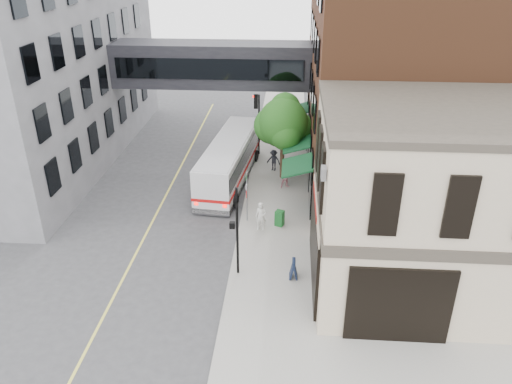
# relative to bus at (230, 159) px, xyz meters

# --- Properties ---
(ground) EXTENTS (120.00, 120.00, 0.00)m
(ground) POSITION_rel_bus_xyz_m (1.22, -12.58, -1.54)
(ground) COLOR #38383A
(ground) RESTS_ON ground
(sidewalk_main) EXTENTS (4.00, 60.00, 0.15)m
(sidewalk_main) POSITION_rel_bus_xyz_m (3.22, 1.42, -1.47)
(sidewalk_main) COLOR gray
(sidewalk_main) RESTS_ON ground
(corner_building) EXTENTS (10.19, 8.12, 8.45)m
(corner_building) POSITION_rel_bus_xyz_m (10.19, -10.58, 2.67)
(corner_building) COLOR #C5B196
(corner_building) RESTS_ON ground
(brick_building) EXTENTS (13.76, 18.00, 14.00)m
(brick_building) POSITION_rel_bus_xyz_m (11.19, 2.42, 5.44)
(brick_building) COLOR #522D19
(brick_building) RESTS_ON ground
(opposite_building) EXTENTS (14.00, 24.00, 14.00)m
(opposite_building) POSITION_rel_bus_xyz_m (-15.78, 3.42, 5.46)
(opposite_building) COLOR slate
(opposite_building) RESTS_ON ground
(skyway_bridge) EXTENTS (14.00, 3.18, 3.00)m
(skyway_bridge) POSITION_rel_bus_xyz_m (-1.78, 5.42, 4.96)
(skyway_bridge) COLOR black
(skyway_bridge) RESTS_ON ground
(traffic_signal_near) EXTENTS (0.44, 0.22, 4.60)m
(traffic_signal_near) POSITION_rel_bus_xyz_m (1.58, -10.58, 1.44)
(traffic_signal_near) COLOR black
(traffic_signal_near) RESTS_ON sidewalk_main
(traffic_signal_far) EXTENTS (0.53, 0.28, 4.50)m
(traffic_signal_far) POSITION_rel_bus_xyz_m (1.48, 4.42, 1.79)
(traffic_signal_far) COLOR black
(traffic_signal_far) RESTS_ON sidewalk_main
(street_sign_pole) EXTENTS (0.08, 0.75, 3.00)m
(street_sign_pole) POSITION_rel_bus_xyz_m (1.61, -5.58, 0.39)
(street_sign_pole) COLOR gray
(street_sign_pole) RESTS_ON sidewalk_main
(street_tree) EXTENTS (3.80, 3.20, 5.60)m
(street_tree) POSITION_rel_bus_xyz_m (3.41, 0.64, 2.37)
(street_tree) COLOR #382619
(street_tree) RESTS_ON sidewalk_main
(lane_marking) EXTENTS (0.12, 40.00, 0.01)m
(lane_marking) POSITION_rel_bus_xyz_m (-3.78, -2.58, -1.54)
(lane_marking) COLOR #D8CC4C
(lane_marking) RESTS_ON ground
(bus) EXTENTS (3.35, 10.42, 2.75)m
(bus) POSITION_rel_bus_xyz_m (0.00, 0.00, 0.00)
(bus) COLOR silver
(bus) RESTS_ON ground
(pedestrian_a) EXTENTS (0.60, 0.40, 1.61)m
(pedestrian_a) POSITION_rel_bus_xyz_m (2.45, -6.50, -0.59)
(pedestrian_a) COLOR silver
(pedestrian_a) RESTS_ON sidewalk_main
(pedestrian_b) EXTENTS (0.90, 0.79, 1.56)m
(pedestrian_b) POSITION_rel_bus_xyz_m (3.74, -1.14, -0.61)
(pedestrian_b) COLOR #D08694
(pedestrian_b) RESTS_ON sidewalk_main
(pedestrian_c) EXTENTS (1.10, 0.85, 1.49)m
(pedestrian_c) POSITION_rel_bus_xyz_m (2.82, 1.52, -0.65)
(pedestrian_c) COLOR black
(pedestrian_c) RESTS_ON sidewalk_main
(newspaper_box) EXTENTS (0.56, 0.54, 0.89)m
(newspaper_box) POSITION_rel_bus_xyz_m (3.45, -5.98, -0.95)
(newspaper_box) COLOR #145720
(newspaper_box) RESTS_ON sidewalk_main
(sandwich_board) EXTENTS (0.35, 0.54, 0.97)m
(sandwich_board) POSITION_rel_bus_xyz_m (4.24, -10.78, -0.91)
(sandwich_board) COLOR #101A32
(sandwich_board) RESTS_ON sidewalk_main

